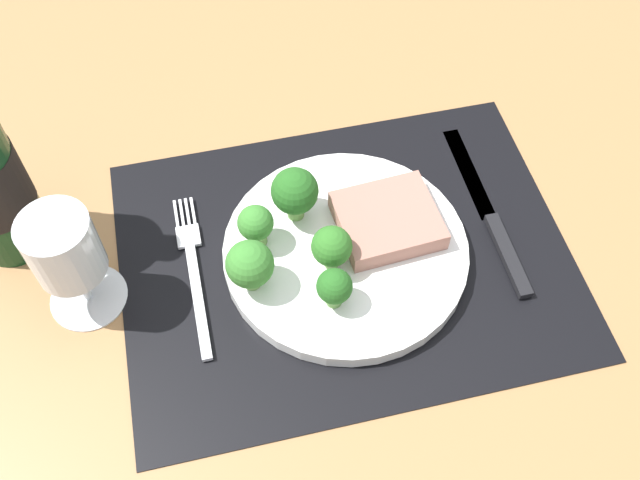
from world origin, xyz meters
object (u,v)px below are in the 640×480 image
fork (194,271)px  wine_glass (66,253)px  steak (387,220)px  knife (492,221)px  plate (345,251)px

fork → wine_glass: (-10.50, -0.39, 7.56)cm
steak → knife: steak is taller
plate → steak: steak is taller
plate → steak: bearing=17.4°
plate → fork: size_ratio=1.29×
wine_glass → knife: bearing=-0.7°
plate → knife: plate is taller
steak → fork: steak is taller
plate → fork: 15.42cm
steak → plate: bearing=-162.6°
steak → fork: bearing=-179.9°
plate → knife: 16.11cm
fork → wine_glass: size_ratio=1.54×
steak → knife: (11.39, -0.94, -2.41)cm
wine_glass → steak: bearing=0.8°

